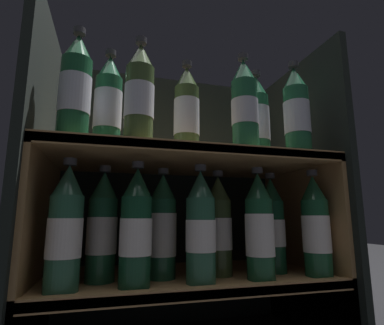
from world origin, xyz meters
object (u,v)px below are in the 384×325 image
Objects in this scene: bottle_upper_front_1 at (139,96)px; bottle_lower_back_1 at (162,228)px; bottle_lower_front_1 at (136,229)px; bottle_upper_front_0 at (75,89)px; bottle_lower_back_2 at (219,227)px; bottle_upper_front_2 at (245,107)px; bottle_lower_front_4 at (316,227)px; bottle_lower_front_0 at (65,230)px; bottle_lower_back_0 at (102,228)px; bottle_upper_back_0 at (108,105)px; bottle_upper_back_1 at (187,112)px; bottle_lower_front_2 at (199,228)px; bottle_upper_front_3 at (297,113)px; bottle_upper_back_2 at (257,119)px; bottle_lower_front_3 at (259,228)px; bottle_lower_back_3 at (272,226)px.

bottle_lower_back_1 is (0.07, 0.08, -0.30)m from bottle_upper_front_1.
bottle_upper_front_0 is at bearing 180.00° from bottle_lower_front_1.
bottle_lower_back_1 is at bearing 180.00° from bottle_lower_back_2.
bottle_lower_front_4 is at bearing 0.00° from bottle_upper_front_2.
bottle_lower_front_1 is at bearing -0.00° from bottle_lower_front_0.
bottle_upper_front_1 reaches higher than bottle_lower_front_4.
bottle_lower_back_1 is (0.21, 0.08, -0.00)m from bottle_lower_front_0.
bottle_upper_front_2 is 0.46m from bottle_lower_back_0.
bottle_upper_back_0 is at bearing 48.03° from bottle_lower_front_0.
bottle_lower_front_2 is (0.01, -0.08, -0.30)m from bottle_upper_back_1.
bottle_upper_front_1 is 0.42m from bottle_upper_front_3.
bottle_upper_back_2 is 1.00× the size of bottle_lower_back_2.
bottle_lower_front_3 is 0.23m from bottle_lower_back_1.
bottle_upper_front_0 is 1.00× the size of bottle_lower_back_1.
bottle_lower_front_2 is at bearing 180.00° from bottle_upper_front_2.
bottle_upper_front_2 reaches higher than bottle_lower_front_1.
bottle_upper_back_2 is at bearing 134.95° from bottle_upper_front_3.
bottle_lower_front_0 is (-0.40, 0.00, -0.30)m from bottle_upper_front_2.
bottle_upper_front_2 is at bearing -180.00° from bottle_lower_front_3.
bottle_lower_back_3 is at bearing 8.48° from bottle_upper_front_0.
bottle_upper_back_0 is 1.00× the size of bottle_upper_back_2.
bottle_upper_front_3 is 1.00× the size of bottle_upper_back_1.
bottle_lower_front_2 and bottle_lower_back_1 have the same top height.
bottle_lower_front_0 is (-0.07, -0.08, -0.30)m from bottle_upper_back_0.
bottle_lower_front_3 is at bearing -122.24° from bottle_upper_back_2.
bottle_upper_front_2 is at bearing -21.59° from bottle_lower_back_1.
bottle_lower_front_2 is 1.00× the size of bottle_lower_front_4.
bottle_lower_back_1 is (0.14, -0.00, -0.30)m from bottle_upper_back_0.
bottle_upper_front_0 is 1.00× the size of bottle_lower_front_1.
bottle_upper_back_0 is 1.00× the size of bottle_lower_back_3.
bottle_lower_front_2 is at bearing -82.08° from bottle_upper_back_1.
bottle_upper_front_1 is at bearing -48.31° from bottle_lower_back_0.
bottle_lower_back_3 is at bearing 18.40° from bottle_lower_front_2.
bottle_lower_back_1 is 1.00× the size of bottle_lower_back_3.
bottle_lower_front_3 is (-0.05, -0.08, -0.30)m from bottle_upper_back_2.
bottle_lower_back_0 is at bearing 47.37° from bottle_lower_front_0.
bottle_lower_front_1 and bottle_lower_front_4 have the same top height.
bottle_lower_front_0 is 0.43m from bottle_lower_front_3.
bottle_upper_back_0 is at bearing 171.68° from bottle_lower_front_4.
bottle_upper_front_0 reaches higher than bottle_lower_front_3.
bottle_upper_front_1 is 1.00× the size of bottle_upper_back_2.
bottle_lower_front_1 and bottle_lower_back_3 have the same top height.
bottle_upper_back_2 reaches higher than bottle_lower_front_0.
bottle_upper_front_1 is 0.10m from bottle_upper_back_0.
bottle_upper_back_0 is at bearing 180.00° from bottle_lower_back_2.
bottle_lower_front_1 is at bearing -167.34° from bottle_upper_back_2.
bottle_upper_back_0 is at bearing 180.00° from bottle_lower_back_3.
bottle_upper_front_2 is at bearing 0.00° from bottle_upper_front_1.
bottle_upper_front_3 is 1.00× the size of bottle_lower_back_1.
bottle_lower_front_0 is at bearing -131.97° from bottle_upper_back_0.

